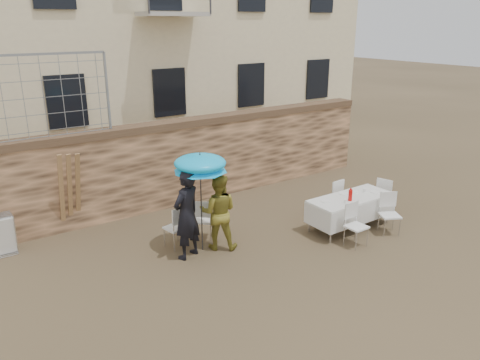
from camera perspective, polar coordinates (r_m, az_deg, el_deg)
ground at (r=8.88m, az=6.02°, el=-12.91°), size 80.00×80.00×0.00m
stone_wall at (r=12.32m, az=-8.91°, el=1.81°), size 13.00×0.50×2.20m
chain_link_fence at (r=10.99m, az=-23.85°, el=9.10°), size 3.20×0.06×1.80m
man_suit at (r=9.53m, az=-6.52°, el=-4.21°), size 0.81×0.67×1.89m
woman_dress at (r=9.92m, az=-2.66°, el=-3.89°), size 1.02×0.99×1.66m
umbrella at (r=9.47m, az=-4.87°, el=1.70°), size 1.11×1.11×1.99m
couple_chair_left at (r=10.17m, az=-7.89°, el=-5.61°), size 0.56×0.56×0.96m
couple_chair_right at (r=10.47m, az=-4.45°, el=-4.75°), size 0.67×0.67×0.96m
banquet_table at (r=11.20m, az=13.38°, el=-2.23°), size 2.10×0.85×0.78m
soda_bottle at (r=10.91m, az=13.30°, el=-1.82°), size 0.09×0.09×0.26m
table_chair_front_left at (r=10.42m, az=14.03°, el=-5.41°), size 0.49×0.49×0.96m
table_chair_front_right at (r=11.21m, az=17.83°, el=-4.00°), size 0.65×0.65×0.96m
table_chair_back at (r=11.94m, az=11.14°, el=-2.03°), size 0.50×0.50×0.96m
table_chair_side at (r=12.36m, az=17.37°, el=-1.82°), size 0.60×0.60×0.96m
chair_stack_right at (r=11.08m, az=-27.00°, el=-5.61°), size 0.46×0.47×0.92m
wood_planks at (r=11.20m, az=-19.43°, el=-1.35°), size 0.70×0.20×2.00m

